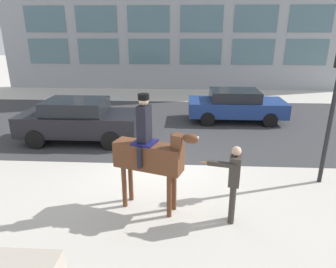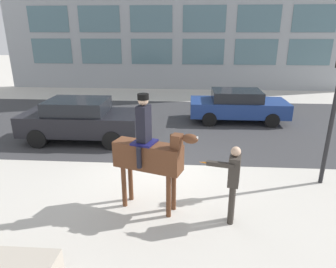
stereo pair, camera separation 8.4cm
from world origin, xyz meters
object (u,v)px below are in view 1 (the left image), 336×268
street_car_near_lane (79,120)px  street_car_far_lane (236,105)px  pedestrian_bystander (234,179)px  mounted_horse_lead (150,153)px

street_car_near_lane → street_car_far_lane: (6.13, 2.92, -0.08)m
pedestrian_bystander → street_car_far_lane: 7.75m
pedestrian_bystander → street_car_near_lane: 6.79m
mounted_horse_lead → street_car_near_lane: size_ratio=0.63×
mounted_horse_lead → street_car_near_lane: 5.34m
street_car_near_lane → street_car_far_lane: bearing=25.5°
mounted_horse_lead → pedestrian_bystander: 1.86m
street_car_near_lane → street_car_far_lane: 6.79m
street_car_far_lane → street_car_near_lane: bearing=-154.5°
mounted_horse_lead → street_car_far_lane: (3.04, 7.23, -0.64)m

